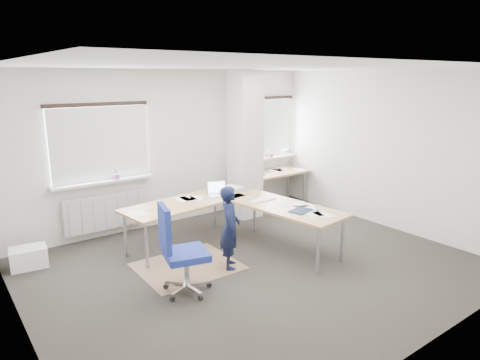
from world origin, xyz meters
TOP-DOWN VIEW (x-y plane):
  - ground at (0.00, 0.00)m, footprint 6.00×6.00m
  - room_shell at (0.18, 0.45)m, footprint 6.04×5.04m
  - floor_mat at (-0.79, 0.58)m, footprint 1.39×1.18m
  - white_crate at (-2.63, 1.92)m, footprint 0.53×0.40m
  - desk_main at (0.20, 0.77)m, footprint 2.71×2.63m
  - desk_side at (2.25, 2.13)m, footprint 1.40×0.71m
  - task_chair at (-1.22, -0.07)m, footprint 0.65×0.64m
  - person at (-0.30, 0.20)m, footprint 0.47×0.52m

SIDE VIEW (x-z plane):
  - ground at x=0.00m, z-range 0.00..0.00m
  - floor_mat at x=-0.79m, z-range 0.00..0.01m
  - white_crate at x=-2.63m, z-range 0.00..0.29m
  - task_chair at x=-1.22m, z-range -0.26..0.91m
  - person at x=-0.30m, z-range 0.00..1.20m
  - desk_side at x=2.25m, z-range 0.08..1.29m
  - desk_main at x=0.20m, z-range 0.21..1.17m
  - room_shell at x=0.18m, z-range 0.34..3.16m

